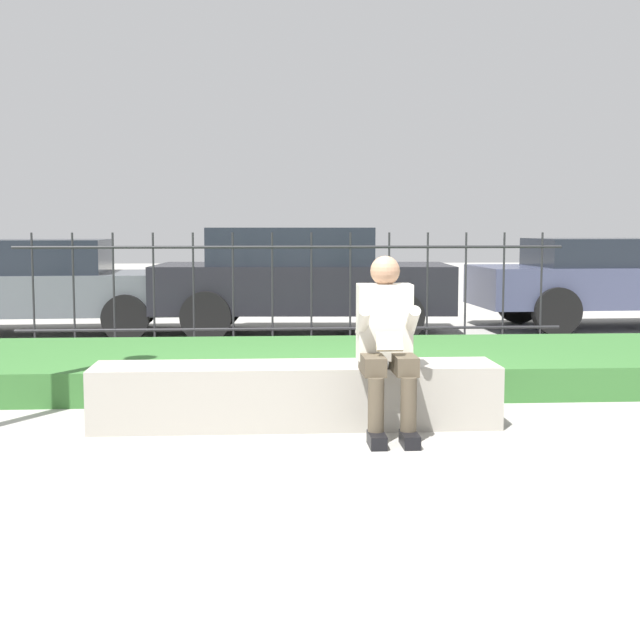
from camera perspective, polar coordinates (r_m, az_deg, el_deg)
ground_plane at (r=6.63m, az=-0.66°, el=-6.73°), size 60.00×60.00×0.00m
stone_bench at (r=6.58m, az=-1.56°, el=-5.02°), size 2.96×0.58×0.46m
person_seated_reader at (r=6.24m, az=4.27°, el=-1.15°), size 0.42×0.73×1.25m
grass_berm at (r=8.46m, az=-1.35°, el=-2.97°), size 8.34×2.39×0.29m
iron_fence at (r=10.32m, az=-1.81°, el=1.92°), size 6.34×0.03×1.40m
car_parked_center at (r=12.14m, az=-1.28°, el=2.72°), size 4.05×2.11×1.45m
car_parked_right at (r=13.65m, az=19.07°, el=2.51°), size 4.55×1.95×1.30m
car_parked_left at (r=12.68m, az=-18.43°, el=2.21°), size 4.53×2.09×1.29m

